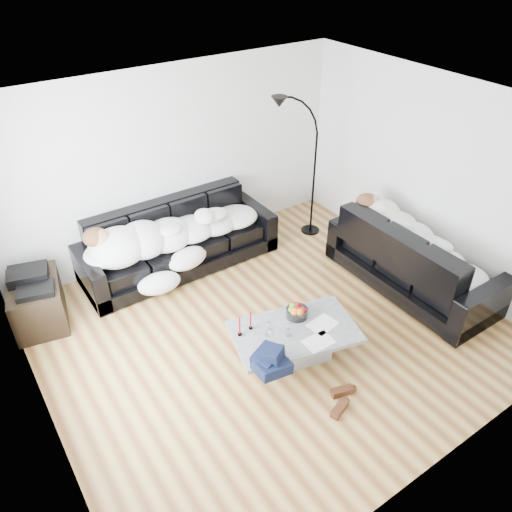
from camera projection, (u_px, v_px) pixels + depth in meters
ground at (270, 330)px, 5.92m from camera, size 5.00×5.00×0.00m
wall_back at (175, 163)px, 6.71m from camera, size 5.00×0.02×2.60m
wall_left at (21, 332)px, 4.02m from camera, size 0.02×4.50×2.60m
wall_right at (432, 178)px, 6.33m from camera, size 0.02×4.50×2.60m
ceiling at (275, 115)px, 4.44m from camera, size 5.00×5.00×0.00m
sofa_back at (179, 238)px, 6.76m from camera, size 2.68×0.93×0.88m
sofa_right at (414, 256)px, 6.38m from camera, size 0.97×2.26×0.91m
sleeper_back at (179, 227)px, 6.61m from camera, size 2.27×0.78×0.45m
sleeper_right at (417, 243)px, 6.27m from camera, size 0.82×1.93×0.47m
teal_cushion at (374, 217)px, 6.68m from camera, size 0.42×0.38×0.20m
coffee_table at (294, 343)px, 5.47m from camera, size 1.48×1.09×0.39m
fruit_bowl at (297, 311)px, 5.50m from camera, size 0.27×0.27×0.15m
wine_glass_a at (269, 329)px, 5.24m from camera, size 0.09×0.09×0.18m
wine_glass_b at (271, 336)px, 5.15m from camera, size 0.08×0.08×0.18m
wine_glass_c at (289, 330)px, 5.24m from camera, size 0.08×0.08×0.16m
candle_left at (240, 327)px, 5.23m from camera, size 0.05×0.05×0.24m
candle_right at (251, 321)px, 5.31m from camera, size 0.04×0.04×0.22m
newspaper_a at (323, 324)px, 5.42m from camera, size 0.34×0.28×0.01m
newspaper_b at (319, 341)px, 5.21m from camera, size 0.32×0.23×0.01m
navy_jacket at (273, 354)px, 4.84m from camera, size 0.43×0.39×0.18m
shoes at (341, 400)px, 5.01m from camera, size 0.42×0.33×0.09m
av_cabinet at (38, 303)px, 5.89m from camera, size 0.72×0.92×0.57m
stereo at (30, 279)px, 5.70m from camera, size 0.51×0.44×0.13m
floor_lamp at (314, 174)px, 7.21m from camera, size 0.76×0.55×1.94m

